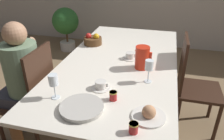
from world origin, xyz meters
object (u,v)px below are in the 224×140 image
jam_jar_amber (134,127)px  fruit_bowl (93,40)px  teacup_across (130,56)px  teacup_near_person (101,85)px  person_seated (20,76)px  bread_plate (149,114)px  chair_person_side (33,97)px  chair_opposite (192,83)px  serving_tray (82,108)px  wine_glass_juice (53,81)px  wine_glass_water (149,66)px  potted_plant (66,24)px  jam_jar_red (113,95)px  red_pitcher (142,57)px

jam_jar_amber → fruit_bowl: (-0.66, 1.25, 0.01)m
teacup_across → teacup_near_person: bearing=-101.3°
teacup_near_person → jam_jar_amber: size_ratio=2.24×
person_seated → bread_plate: 1.20m
chair_person_side → chair_opposite: same height
serving_tray → jam_jar_amber: (0.35, -0.12, 0.02)m
wine_glass_juice → fruit_bowl: wine_glass_juice is taller
teacup_near_person → chair_person_side: bearing=172.7°
chair_person_side → teacup_across: chair_person_side is taller
wine_glass_juice → teacup_near_person: (0.27, 0.19, -0.11)m
wine_glass_water → teacup_across: wine_glass_water is taller
chair_person_side → potted_plant: 2.40m
chair_opposite → jam_jar_red: bearing=-37.4°
chair_opposite → jam_jar_amber: 1.19m
red_pitcher → potted_plant: bearing=130.3°
chair_opposite → jam_jar_red: size_ratio=15.32×
chair_opposite → teacup_across: chair_opposite is taller
chair_opposite → teacup_near_person: chair_opposite is taller
chair_person_side → wine_glass_water: size_ratio=5.32×
chair_person_side → wine_glass_water: chair_person_side is taller
fruit_bowl → bread_plate: bearing=-56.4°
wine_glass_water → potted_plant: wine_glass_water is taller
person_seated → jam_jar_red: person_seated is taller
person_seated → fruit_bowl: bearing=-28.5°
chair_person_side → potted_plant: (-0.74, 2.28, 0.00)m
jam_jar_red → fruit_bowl: (-0.48, 0.98, 0.01)m
wine_glass_water → jam_jar_red: wine_glass_water is taller
person_seated → fruit_bowl: size_ratio=5.93×
potted_plant → wine_glass_water: bearing=-51.4°
teacup_near_person → fruit_bowl: (-0.35, 0.86, 0.02)m
red_pitcher → bread_plate: bearing=-78.9°
wine_glass_water → jam_jar_red: bearing=-124.0°
chair_opposite → teacup_near_person: size_ratio=6.85×
wine_glass_juice → teacup_across: (0.39, 0.77, -0.11)m
chair_person_side → jam_jar_red: 0.87m
chair_opposite → serving_tray: 1.26m
chair_person_side → serving_tray: 0.77m
teacup_near_person → serving_tray: bearing=-99.4°
wine_glass_juice → chair_person_side: bearing=145.3°
teacup_near_person → fruit_bowl: size_ratio=0.72×
person_seated → teacup_near_person: bearing=-97.6°
person_seated → jam_jar_amber: size_ratio=18.55×
red_pitcher → bread_plate: 0.67m
wine_glass_water → bread_plate: 0.45m
potted_plant → jam_jar_red: bearing=-58.3°
jam_jar_amber → wine_glass_water: bearing=88.0°
teacup_near_person → bread_plate: bread_plate is taller
fruit_bowl → wine_glass_water: bearing=-44.7°
jam_jar_red → teacup_across: bearing=90.6°
wine_glass_juice → bread_plate: size_ratio=0.86×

